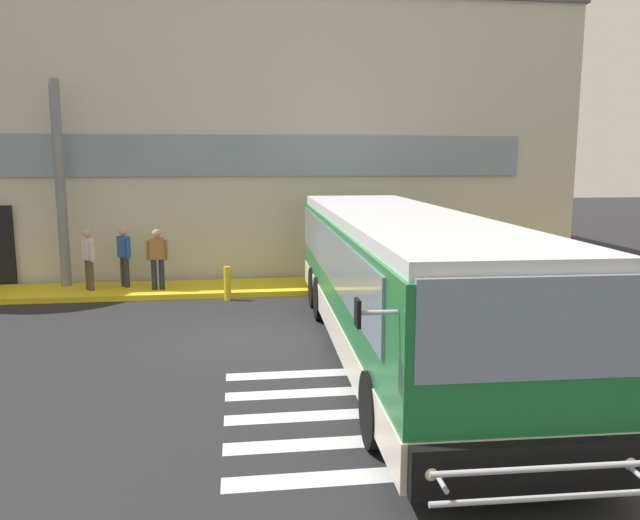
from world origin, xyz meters
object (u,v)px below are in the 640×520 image
Objects in this scene: passenger_at_curb_edge at (157,255)px; safety_bollard_yellow at (227,283)px; passenger_by_doorway at (124,254)px; entry_support_column at (60,185)px; passenger_near_column at (88,256)px; bus_main_foreground at (397,284)px.

safety_bollard_yellow is at bearing -25.99° from passenger_at_curb_edge.
passenger_by_doorway is 3.25m from safety_bollard_yellow.
passenger_by_doorway is at bearing -12.99° from entry_support_column.
passenger_near_column and passenger_at_curb_edge have the same top height.
entry_support_column is 6.33× the size of safety_bollard_yellow.
bus_main_foreground is (7.85, -6.75, -1.66)m from entry_support_column.
entry_support_column reaches higher than passenger_by_doorway.
entry_support_column is at bearing 158.39° from safety_bollard_yellow.
passenger_by_doorway is 1.86× the size of safety_bollard_yellow.
passenger_by_doorway is at bearing 20.18° from passenger_near_column.
entry_support_column reaches higher than passenger_near_column.
entry_support_column is at bearing 161.71° from passenger_at_curb_edge.
passenger_by_doorway is (-6.16, 6.36, -0.26)m from bus_main_foreground.
passenger_at_curb_edge is at bearing 154.01° from safety_bollard_yellow.
passenger_near_column is 3.95m from safety_bollard_yellow.
entry_support_column is 2.58m from passenger_by_doorway.
passenger_by_doorway and passenger_at_curb_edge have the same top height.
entry_support_column is 3.40× the size of passenger_at_curb_edge.
entry_support_column is 3.40× the size of passenger_near_column.
bus_main_foreground is at bearing -45.90° from passenger_by_doorway.
entry_support_column reaches higher than passenger_at_curb_edge.
passenger_near_column is 1.00× the size of passenger_by_doorway.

